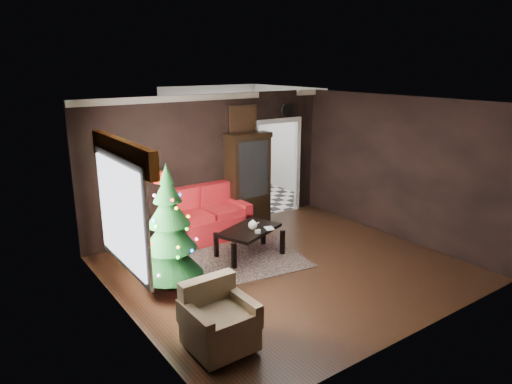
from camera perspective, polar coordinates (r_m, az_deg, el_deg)
floor at (r=8.04m, az=3.75°, el=-9.35°), size 5.50×5.50×0.00m
ceiling at (r=7.31m, az=4.15°, el=10.96°), size 5.50×5.50×0.00m
wall_back at (r=9.57m, az=-5.55°, el=3.56°), size 5.50×0.00×5.50m
wall_front at (r=5.93m, az=19.39°, el=-4.95°), size 5.50×0.00×5.50m
wall_left at (r=6.26m, az=-16.04°, el=-3.55°), size 0.00×5.50×5.50m
wall_right at (r=9.49m, az=16.97°, el=2.85°), size 0.00×5.50×5.50m
doorway at (r=10.56m, az=2.53°, el=2.84°), size 1.10×0.10×2.10m
left_window at (r=6.44m, az=-16.34°, el=-2.57°), size 0.05×1.60×1.40m
valance at (r=6.27m, az=-16.22°, el=4.69°), size 0.12×2.10×0.35m
kitchen_floor at (r=12.01m, az=-1.91°, el=-0.74°), size 3.00×3.00×0.00m
kitchen_window at (r=12.87m, az=-5.56°, el=8.05°), size 0.70×0.06×0.70m
rug at (r=8.29m, az=-1.98°, el=-8.48°), size 2.45×1.95×0.01m
loveseat at (r=9.23m, az=-6.16°, el=-2.69°), size 1.70×0.90×1.00m
curio_cabinet at (r=9.86m, az=-1.03°, el=1.32°), size 0.90×0.45×1.90m
floor_lamp at (r=8.49m, az=-11.66°, el=-2.25°), size 0.29×0.29×1.41m
christmas_tree at (r=6.91m, az=-10.65°, el=-4.47°), size 1.26×1.26×1.84m
armchair at (r=5.76m, az=-4.53°, el=-15.05°), size 0.79×0.79×0.80m
coffee_table at (r=8.40m, az=-0.80°, el=-6.17°), size 1.31×1.06×0.51m
teapot at (r=8.24m, az=-0.41°, el=-4.06°), size 0.24×0.24×0.17m
cup_a at (r=8.08m, az=0.07°, el=-4.93°), size 0.08×0.08×0.06m
cup_b at (r=8.10m, az=0.33°, el=-4.87°), size 0.09×0.09×0.06m
book at (r=8.24m, az=1.16°, el=-3.95°), size 0.15×0.06×0.20m
wall_clock at (r=10.47m, az=3.89°, el=10.08°), size 0.32×0.32×0.06m
painting at (r=9.78m, az=-1.69°, el=8.94°), size 0.62×0.05×0.52m
kitchen_counter at (r=12.88m, az=-4.86°, el=2.42°), size 1.80×0.60×0.90m
kitchen_table at (r=11.51m, az=-2.35°, el=0.46°), size 0.70×0.70×0.75m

